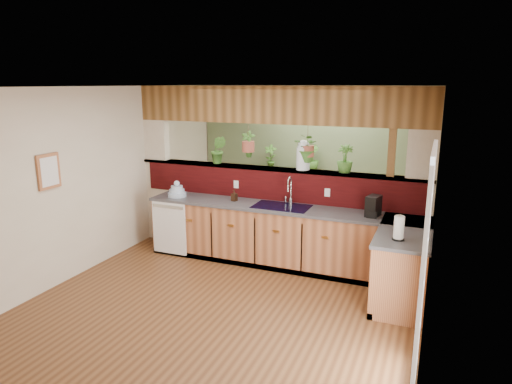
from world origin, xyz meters
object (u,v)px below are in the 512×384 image
at_px(glass_jar, 303,155).
at_px(soap_dispenser, 234,195).
at_px(paper_towel, 399,228).
at_px(shelving_console, 293,195).
at_px(faucet, 290,189).
at_px(dish_stack, 177,192).
at_px(coffee_maker, 373,207).

bearing_deg(glass_jar, soap_dispenser, -160.43).
height_order(paper_towel, shelving_console, paper_towel).
xyz_separation_m(faucet, glass_jar, (0.13, 0.21, 0.49)).
xyz_separation_m(dish_stack, glass_jar, (1.92, 0.43, 0.63)).
bearing_deg(paper_towel, shelving_console, 125.58).
height_order(dish_stack, coffee_maker, coffee_maker).
xyz_separation_m(dish_stack, shelving_console, (1.18, 2.33, -0.48)).
xyz_separation_m(soap_dispenser, glass_jar, (0.97, 0.34, 0.63)).
bearing_deg(glass_jar, paper_towel, -39.43).
height_order(soap_dispenser, paper_towel, paper_towel).
height_order(coffee_maker, paper_towel, paper_towel).
distance_m(glass_jar, shelving_console, 2.32).
bearing_deg(shelving_console, glass_jar, -85.38).
relative_size(dish_stack, shelving_console, 0.19).
bearing_deg(soap_dispenser, shelving_console, 84.19).
distance_m(dish_stack, glass_jar, 2.06).
height_order(soap_dispenser, coffee_maker, coffee_maker).
distance_m(soap_dispenser, coffee_maker, 2.07).
relative_size(paper_towel, glass_jar, 0.68).
relative_size(faucet, soap_dispenser, 2.45).
distance_m(coffee_maker, shelving_console, 2.98).
bearing_deg(shelving_console, faucet, -90.52).
height_order(dish_stack, paper_towel, paper_towel).
xyz_separation_m(paper_towel, glass_jar, (-1.51, 1.24, 0.58)).
bearing_deg(coffee_maker, glass_jar, 173.85).
xyz_separation_m(faucet, paper_towel, (1.64, -1.03, -0.09)).
xyz_separation_m(coffee_maker, glass_jar, (-1.10, 0.39, 0.58)).
bearing_deg(faucet, coffee_maker, -8.00).
bearing_deg(coffee_maker, paper_towel, -51.23).
bearing_deg(soap_dispenser, faucet, 8.73).
xyz_separation_m(coffee_maker, paper_towel, (0.41, -0.85, 0.01)).
height_order(faucet, coffee_maker, faucet).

